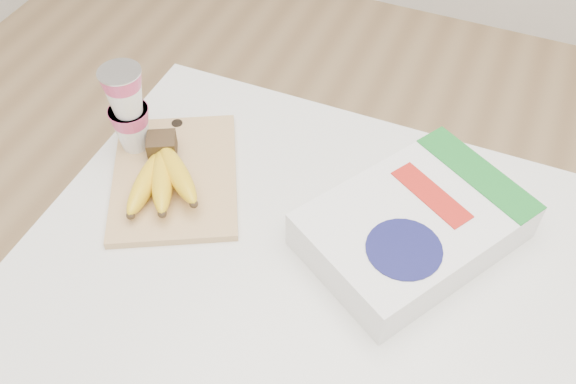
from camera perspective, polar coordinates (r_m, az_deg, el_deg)
The scene contains 4 objects.
cutting_board at distance 1.10m, azimuth -10.01°, elevation 1.36°, with size 0.21×0.28×0.01m, color tan.
bananas at distance 1.06m, azimuth -11.13°, elevation 1.55°, with size 0.16×0.19×0.06m.
yogurt_stack at distance 1.09m, azimuth -14.09°, elevation 7.32°, with size 0.07×0.07×0.16m.
cereal_box at distance 0.99m, azimuth 11.12°, elevation -2.95°, with size 0.35×0.39×0.07m.
Camera 1 is at (0.09, -0.53, 1.60)m, focal length 40.00 mm.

